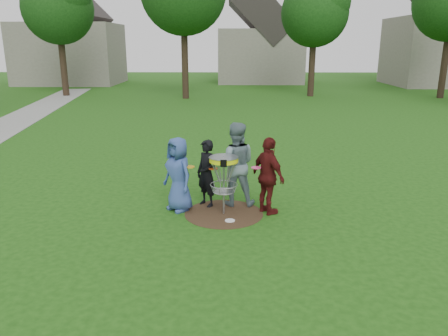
{
  "coord_description": "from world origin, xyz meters",
  "views": [
    {
      "loc": [
        0.14,
        -9.3,
        3.76
      ],
      "look_at": [
        0.0,
        0.3,
        1.0
      ],
      "focal_mm": 35.0,
      "sensor_mm": 36.0,
      "label": 1
    }
  ],
  "objects_px": {
    "player_blue": "(178,174)",
    "player_maroon": "(268,176)",
    "player_black": "(207,173)",
    "player_grey": "(235,164)",
    "disc_golf_basket": "(224,171)"
  },
  "relations": [
    {
      "from": "player_black",
      "to": "disc_golf_basket",
      "type": "relative_size",
      "value": 1.16
    },
    {
      "from": "player_maroon",
      "to": "player_black",
      "type": "bearing_deg",
      "value": 38.13
    },
    {
      "from": "disc_golf_basket",
      "to": "player_maroon",
      "type": "bearing_deg",
      "value": 3.08
    },
    {
      "from": "player_blue",
      "to": "disc_golf_basket",
      "type": "height_order",
      "value": "player_blue"
    },
    {
      "from": "player_blue",
      "to": "player_black",
      "type": "bearing_deg",
      "value": 71.02
    },
    {
      "from": "player_grey",
      "to": "disc_golf_basket",
      "type": "bearing_deg",
      "value": 69.5
    },
    {
      "from": "player_grey",
      "to": "disc_golf_basket",
      "type": "height_order",
      "value": "player_grey"
    },
    {
      "from": "player_blue",
      "to": "player_black",
      "type": "relative_size",
      "value": 1.08
    },
    {
      "from": "player_maroon",
      "to": "disc_golf_basket",
      "type": "bearing_deg",
      "value": 59.95
    },
    {
      "from": "player_black",
      "to": "player_maroon",
      "type": "distance_m",
      "value": 1.49
    },
    {
      "from": "player_grey",
      "to": "player_blue",
      "type": "bearing_deg",
      "value": 18.84
    },
    {
      "from": "player_blue",
      "to": "disc_golf_basket",
      "type": "bearing_deg",
      "value": 33.34
    },
    {
      "from": "player_grey",
      "to": "player_maroon",
      "type": "xyz_separation_m",
      "value": [
        0.74,
        -0.58,
        -0.11
      ]
    },
    {
      "from": "player_blue",
      "to": "player_maroon",
      "type": "height_order",
      "value": "player_maroon"
    },
    {
      "from": "player_grey",
      "to": "disc_golf_basket",
      "type": "distance_m",
      "value": 0.69
    }
  ]
}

